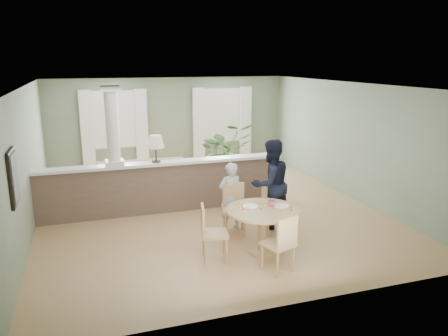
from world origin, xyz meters
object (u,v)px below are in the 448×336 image
object	(u,v)px
houseplant	(225,152)
chair_far_boy	(234,206)
chair_far_man	(273,206)
child_person	(230,196)
man_person	(271,184)
chair_near	(282,242)
dining_table	(263,218)
chair_side	(210,230)
sofa	(143,180)

from	to	relation	value
houseplant	chair_far_boy	size ratio (longest dim) A/B	1.67
chair_far_man	child_person	world-z (taller)	child_person
chair_far_boy	man_person	distance (m)	0.85
houseplant	chair_far_man	bearing A→B (deg)	-94.12
chair_far_boy	chair_near	bearing A→B (deg)	-71.22
child_person	houseplant	bearing A→B (deg)	-113.53
child_person	chair_far_boy	bearing A→B (deg)	85.10
child_person	dining_table	bearing A→B (deg)	92.93
chair_side	man_person	distance (m)	1.89
chair_near	man_person	distance (m)	1.96
chair_near	man_person	size ratio (longest dim) A/B	0.53
sofa	chair_far_boy	bearing A→B (deg)	-62.82
sofa	child_person	world-z (taller)	child_person
dining_table	child_person	size ratio (longest dim) A/B	0.95
dining_table	chair_far_boy	xyz separation A→B (m)	(-0.19, 0.95, -0.08)
dining_table	chair_near	xyz separation A→B (m)	(-0.04, -0.82, -0.09)
child_person	man_person	distance (m)	0.81
chair_far_man	man_person	size ratio (longest dim) A/B	0.52
sofa	chair_far_boy	distance (m)	3.12
dining_table	chair_side	xyz separation A→B (m)	(-0.95, -0.05, -0.09)
child_person	man_person	world-z (taller)	man_person
houseplant	chair_side	bearing A→B (deg)	-111.00
chair_far_boy	chair_far_man	world-z (taller)	chair_far_boy
dining_table	child_person	bearing A→B (deg)	99.93
sofa	man_person	xyz separation A→B (m)	(2.08, -2.77, 0.46)
houseplant	dining_table	distance (m)	4.60
chair_far_boy	man_person	bearing A→B (deg)	18.26
dining_table	chair_far_boy	bearing A→B (deg)	101.46
houseplant	chair_near	xyz separation A→B (m)	(-0.85, -5.34, -0.28)
chair_near	dining_table	bearing A→B (deg)	-112.13
houseplant	dining_table	xyz separation A→B (m)	(-0.81, -4.52, -0.19)
chair_near	child_person	distance (m)	1.97
sofa	houseplant	size ratio (longest dim) A/B	1.76
chair_far_man	chair_near	distance (m)	1.69
chair_far_man	chair_near	size ratio (longest dim) A/B	0.99
chair_far_boy	child_person	world-z (taller)	child_person
man_person	chair_far_boy	bearing A→B (deg)	-8.75
houseplant	chair_side	size ratio (longest dim) A/B	1.70
chair_far_man	child_person	size ratio (longest dim) A/B	0.69
sofa	chair_near	bearing A→B (deg)	-70.05
chair_near	chair_side	xyz separation A→B (m)	(-0.91, 0.77, 0.00)
chair_near	chair_side	world-z (taller)	chair_side
child_person	chair_side	bearing A→B (deg)	50.69
dining_table	child_person	distance (m)	1.15
chair_far_man	dining_table	bearing A→B (deg)	-118.74
houseplant	child_person	size ratio (longest dim) A/B	1.20
sofa	dining_table	bearing A→B (deg)	-65.99
houseplant	child_person	distance (m)	3.54
chair_near	sofa	bearing A→B (deg)	-91.54
houseplant	chair_side	distance (m)	4.91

